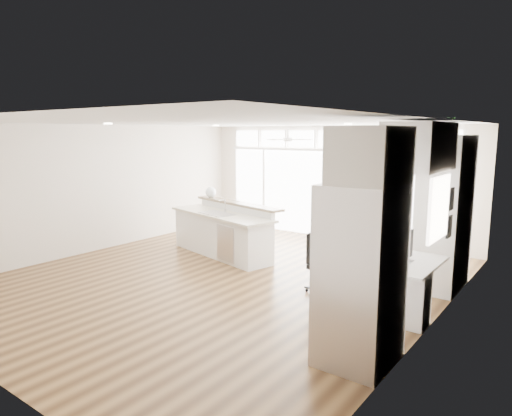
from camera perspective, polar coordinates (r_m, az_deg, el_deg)
The scene contains 23 objects.
floor at distance 8.16m, azimuth -3.93°, elevation -8.78°, with size 7.00×8.00×0.02m, color #442B14.
ceiling at distance 7.75m, azimuth -4.15°, elevation 10.62°, with size 7.00×8.00×0.02m, color white.
wall_back at distance 11.16m, azimuth 9.45°, elevation 3.19°, with size 7.00×0.04×2.70m, color beige.
wall_left at distance 10.44m, azimuth -18.81°, elevation 2.40°, with size 0.04×8.00×2.70m, color beige.
wall_right at distance 6.20m, azimuth 21.41°, elevation -2.26°, with size 0.04×8.00×2.70m, color beige.
glass_wall at distance 11.14m, azimuth 9.27°, elevation 1.63°, with size 5.80×0.06×2.08m, color white.
transom_row at distance 11.04m, azimuth 9.45°, elevation 8.49°, with size 5.90×0.06×0.40m, color white.
desk_window at distance 6.46m, azimuth 21.88°, elevation -0.03°, with size 0.04×0.85×0.85m, color white.
ceiling_fan at distance 10.30m, azimuth 4.02°, elevation 9.09°, with size 1.16×1.16×0.32m, color white.
recessed_lights at distance 7.90m, azimuth -3.19°, elevation 10.46°, with size 3.40×3.00×0.02m, color white.
oven_cabinet at distance 8.01m, azimuth 22.51°, elevation -0.53°, with size 0.64×1.20×2.50m, color white.
desk_nook at distance 6.82m, azimuth 18.56°, elevation -9.50°, with size 0.72×1.30×0.76m, color white.
upper_cabinets at distance 6.46m, azimuth 19.82°, elevation 7.23°, with size 0.64×1.30×0.64m, color white.
refrigerator at distance 5.16m, azimuth 12.93°, elevation -8.12°, with size 0.76×0.90×2.00m, color silver.
fridge_cabinet at distance 4.91m, azimuth 14.13°, elevation 6.40°, with size 0.64×0.90×0.60m, color white.
framed_photos at distance 7.08m, azimuth 23.10°, elevation -0.57°, with size 0.06×0.22×0.80m, color black.
kitchen_island at distance 9.53m, azimuth -4.38°, elevation -2.71°, with size 2.71×1.02×1.08m, color white.
rug at distance 7.27m, azimuth 11.17°, elevation -11.10°, with size 0.96×0.69×0.01m, color #351E11.
office_chair at distance 7.25m, azimuth 8.62°, elevation -7.04°, with size 0.51×0.48×0.99m, color black.
fishbowl at distance 10.41m, azimuth -5.67°, elevation 1.98°, with size 0.24×0.24×0.24m, color white.
monitor at distance 6.68m, azimuth 18.18°, elevation -4.52°, with size 0.09×0.53×0.44m, color black.
keyboard at distance 6.78m, azimuth 16.72°, elevation -6.09°, with size 0.11×0.29×0.01m, color silver.
potted_plant at distance 7.91m, azimuth 23.13°, elevation 9.19°, with size 0.24×0.27×0.21m, color #285E29.
Camera 1 is at (5.05, -5.88, 2.53)m, focal length 32.00 mm.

